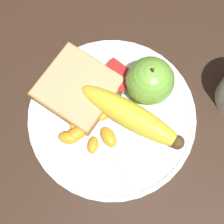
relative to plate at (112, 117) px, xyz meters
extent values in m
plane|color=#332116|center=(0.00, 0.00, -0.01)|extent=(3.00, 3.00, 0.00)
cylinder|color=white|center=(0.00, 0.00, 0.00)|extent=(0.26, 0.26, 0.01)
torus|color=white|center=(0.00, 0.00, 0.00)|extent=(0.26, 0.26, 0.01)
sphere|color=#72B23D|center=(-0.02, -0.07, 0.04)|extent=(0.07, 0.07, 0.07)
cylinder|color=brown|center=(-0.02, -0.07, 0.08)|extent=(0.00, 0.00, 0.01)
ellipsoid|color=yellow|center=(-0.02, -0.01, 0.02)|extent=(0.17, 0.06, 0.04)
sphere|color=#473319|center=(-0.10, -0.02, 0.02)|extent=(0.02, 0.02, 0.02)
cube|color=olive|center=(0.07, 0.00, 0.02)|extent=(0.12, 0.11, 0.02)
cube|color=tan|center=(0.07, 0.00, 0.02)|extent=(0.11, 0.11, 0.02)
cube|color=silver|center=(-0.04, 0.04, 0.01)|extent=(0.12, 0.09, 0.00)
cube|color=silver|center=(0.04, -0.02, 0.01)|extent=(0.06, 0.05, 0.00)
cube|color=white|center=(0.03, -0.05, 0.01)|extent=(0.04, 0.04, 0.02)
cube|color=#B21E1E|center=(0.03, -0.05, 0.02)|extent=(0.05, 0.04, 0.00)
ellipsoid|color=orange|center=(0.02, 0.06, 0.01)|extent=(0.03, 0.04, 0.02)
ellipsoid|color=orange|center=(-0.02, 0.03, 0.01)|extent=(0.04, 0.03, 0.02)
ellipsoid|color=orange|center=(0.01, 0.01, 0.01)|extent=(0.02, 0.03, 0.01)
ellipsoid|color=orange|center=(0.02, 0.01, 0.01)|extent=(0.03, 0.03, 0.02)
ellipsoid|color=orange|center=(0.04, 0.02, 0.01)|extent=(0.03, 0.04, 0.02)
ellipsoid|color=orange|center=(0.03, 0.07, 0.01)|extent=(0.04, 0.03, 0.02)
ellipsoid|color=orange|center=(0.04, 0.04, 0.01)|extent=(0.02, 0.03, 0.01)
ellipsoid|color=orange|center=(-0.01, 0.06, 0.01)|extent=(0.03, 0.03, 0.01)
ellipsoid|color=orange|center=(0.03, 0.02, 0.01)|extent=(0.02, 0.03, 0.02)
camera|label=1|loc=(-0.10, 0.13, 0.56)|focal=60.00mm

